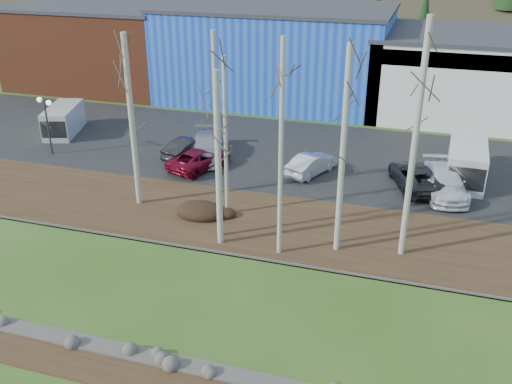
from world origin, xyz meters
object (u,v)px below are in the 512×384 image
(car_1, at_px, (200,159))
(car_5, at_px, (444,182))
(car_2, at_px, (205,147))
(car_3, at_px, (312,164))
(car_0, at_px, (190,148))
(van_white, at_px, (466,164))
(street_lamp, at_px, (45,111))
(van_grey, at_px, (63,121))
(car_4, at_px, (416,176))

(car_1, distance_m, car_5, 15.39)
(car_5, bearing_deg, car_1, 170.88)
(car_2, relative_size, car_3, 1.36)
(car_0, xyz_separation_m, car_1, (1.40, -1.59, -0.05))
(car_1, bearing_deg, van_white, -151.59)
(car_3, distance_m, car_5, 8.18)
(car_2, height_order, van_white, van_white)
(street_lamp, relative_size, car_0, 0.93)
(car_0, relative_size, car_5, 0.80)
(car_0, xyz_separation_m, van_grey, (-11.20, 1.74, 0.33))
(street_lamp, distance_m, van_white, 27.80)
(car_3, relative_size, car_4, 0.78)
(street_lamp, bearing_deg, van_white, 31.24)
(street_lamp, bearing_deg, car_5, 26.61)
(van_grey, bearing_deg, car_5, -22.46)
(street_lamp, height_order, van_grey, street_lamp)
(car_4, distance_m, car_5, 1.71)
(car_2, relative_size, car_5, 1.02)
(car_3, xyz_separation_m, car_4, (6.51, -0.23, 0.06))
(car_1, height_order, car_3, car_3)
(car_2, distance_m, car_5, 15.75)
(car_4, height_order, car_5, car_5)
(street_lamp, height_order, car_2, street_lamp)
(car_4, relative_size, van_white, 0.97)
(car_2, distance_m, van_white, 16.98)
(street_lamp, distance_m, car_2, 11.11)
(street_lamp, relative_size, car_2, 0.73)
(car_3, distance_m, van_grey, 19.93)
(van_grey, bearing_deg, car_4, -21.77)
(car_0, height_order, van_white, van_white)
(car_0, height_order, car_4, car_4)
(car_4, bearing_deg, car_0, -21.86)
(car_0, bearing_deg, van_grey, 8.98)
(van_white, bearing_deg, van_grey, -179.14)
(car_0, xyz_separation_m, car_5, (16.78, -1.04, 0.08))
(car_3, xyz_separation_m, car_5, (8.15, -0.71, 0.11))
(car_5, relative_size, van_grey, 1.05)
(car_3, height_order, van_grey, van_grey)
(car_4, distance_m, van_white, 3.44)
(street_lamp, xyz_separation_m, car_2, (10.57, 2.52, -2.34))
(car_3, height_order, car_5, car_5)
(car_0, distance_m, van_white, 18.07)
(street_lamp, bearing_deg, car_3, 30.04)
(car_0, bearing_deg, van_white, -158.21)
(car_1, distance_m, car_2, 1.88)
(car_3, bearing_deg, van_grey, 17.26)
(car_0, distance_m, car_3, 8.63)
(street_lamp, xyz_separation_m, car_3, (18.11, 1.93, -2.47))
(van_grey, bearing_deg, car_2, -23.65)
(car_0, bearing_deg, car_5, -165.75)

